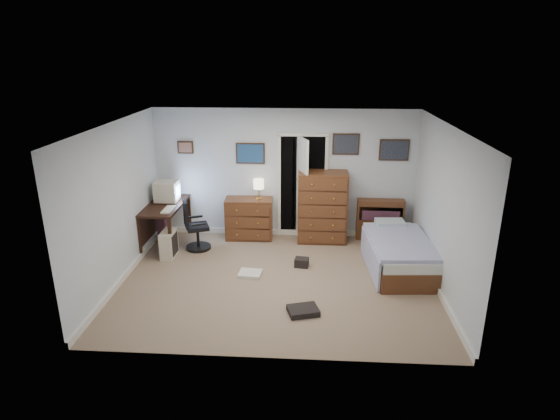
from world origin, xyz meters
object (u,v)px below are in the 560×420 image
object	(u,v)px
computer_desk	(160,213)
office_chair	(195,230)
low_dresser	(249,218)
bed	(397,253)
tall_dresser	(322,207)

from	to	relation	value
computer_desk	office_chair	distance (m)	0.76
low_dresser	bed	bearing A→B (deg)	-26.85
office_chair	low_dresser	bearing A→B (deg)	12.17
computer_desk	bed	xyz separation A→B (m)	(4.28, -0.78, -0.34)
office_chair	tall_dresser	xyz separation A→B (m)	(2.35, 0.59, 0.31)
computer_desk	office_chair	size ratio (longest dim) A/B	1.48
low_dresser	bed	world-z (taller)	low_dresser
computer_desk	tall_dresser	xyz separation A→B (m)	(3.03, 0.39, 0.06)
low_dresser	bed	distance (m)	2.92
tall_dresser	low_dresser	bearing A→B (deg)	177.89
office_chair	tall_dresser	world-z (taller)	tall_dresser
tall_dresser	bed	world-z (taller)	tall_dresser
low_dresser	computer_desk	bearing A→B (deg)	-168.19
office_chair	low_dresser	distance (m)	1.12
computer_desk	bed	bearing A→B (deg)	-9.44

